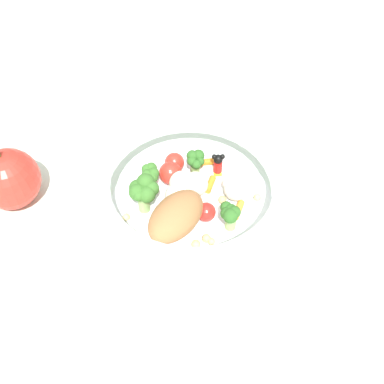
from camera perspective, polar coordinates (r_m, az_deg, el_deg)
The scene contains 3 objects.
ground_plane at distance 0.66m, azimuth 1.06°, elevation -1.80°, with size 2.40×2.40×0.00m, color silver.
food_container at distance 0.64m, azimuth 0.07°, elevation -0.17°, with size 0.23×0.23×0.06m.
loose_apple at distance 0.69m, azimuth -20.42°, elevation 1.42°, with size 0.08×0.08×0.09m.
Camera 1 is at (-0.31, 0.29, 0.51)m, focal length 46.05 mm.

